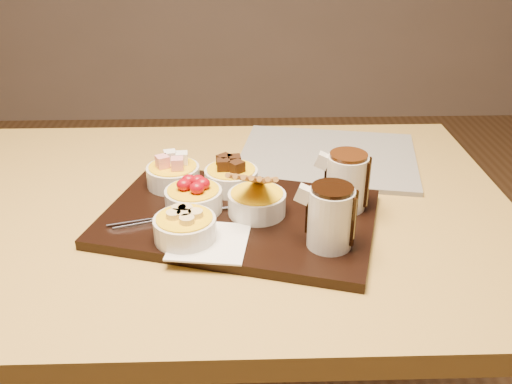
{
  "coord_description": "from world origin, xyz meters",
  "views": [
    {
      "loc": [
        0.09,
        -0.93,
        1.26
      ],
      "look_at": [
        0.12,
        -0.07,
        0.81
      ],
      "focal_mm": 40.0,
      "sensor_mm": 36.0,
      "label": 1
    }
  ],
  "objects_px": {
    "bowl_strawberries": "(194,200)",
    "pitcher_dark_chocolate": "(330,218)",
    "dining_table": "(192,249)",
    "pitcher_milk_chocolate": "(347,183)",
    "newspaper": "(328,157)",
    "serving_board": "(239,218)"
  },
  "relations": [
    {
      "from": "bowl_strawberries",
      "to": "pitcher_milk_chocolate",
      "type": "distance_m",
      "value": 0.27
    },
    {
      "from": "dining_table",
      "to": "bowl_strawberries",
      "type": "relative_size",
      "value": 12.0
    },
    {
      "from": "serving_board",
      "to": "bowl_strawberries",
      "type": "distance_m",
      "value": 0.08
    },
    {
      "from": "pitcher_dark_chocolate",
      "to": "newspaper",
      "type": "height_order",
      "value": "pitcher_dark_chocolate"
    },
    {
      "from": "serving_board",
      "to": "pitcher_milk_chocolate",
      "type": "height_order",
      "value": "pitcher_milk_chocolate"
    },
    {
      "from": "dining_table",
      "to": "bowl_strawberries",
      "type": "distance_m",
      "value": 0.15
    },
    {
      "from": "pitcher_milk_chocolate",
      "to": "pitcher_dark_chocolate",
      "type": "bearing_deg",
      "value": -94.4
    },
    {
      "from": "pitcher_dark_chocolate",
      "to": "newspaper",
      "type": "xyz_separation_m",
      "value": [
        0.05,
        0.37,
        -0.06
      ]
    },
    {
      "from": "pitcher_milk_chocolate",
      "to": "bowl_strawberries",
      "type": "bearing_deg",
      "value": -163.61
    },
    {
      "from": "pitcher_dark_chocolate",
      "to": "pitcher_milk_chocolate",
      "type": "xyz_separation_m",
      "value": [
        0.05,
        0.12,
        0.0
      ]
    },
    {
      "from": "dining_table",
      "to": "serving_board",
      "type": "distance_m",
      "value": 0.16
    },
    {
      "from": "serving_board",
      "to": "newspaper",
      "type": "xyz_separation_m",
      "value": [
        0.19,
        0.26,
        -0.0
      ]
    },
    {
      "from": "dining_table",
      "to": "bowl_strawberries",
      "type": "height_order",
      "value": "bowl_strawberries"
    },
    {
      "from": "bowl_strawberries",
      "to": "pitcher_dark_chocolate",
      "type": "relative_size",
      "value": 1.03
    },
    {
      "from": "dining_table",
      "to": "pitcher_milk_chocolate",
      "type": "height_order",
      "value": "pitcher_milk_chocolate"
    },
    {
      "from": "pitcher_dark_chocolate",
      "to": "newspaper",
      "type": "distance_m",
      "value": 0.38
    },
    {
      "from": "pitcher_dark_chocolate",
      "to": "newspaper",
      "type": "relative_size",
      "value": 0.26
    },
    {
      "from": "dining_table",
      "to": "pitcher_dark_chocolate",
      "type": "bearing_deg",
      "value": -36.46
    },
    {
      "from": "dining_table",
      "to": "serving_board",
      "type": "height_order",
      "value": "serving_board"
    },
    {
      "from": "dining_table",
      "to": "pitcher_dark_chocolate",
      "type": "relative_size",
      "value": 12.38
    },
    {
      "from": "pitcher_milk_chocolate",
      "to": "newspaper",
      "type": "bearing_deg",
      "value": 104.85
    },
    {
      "from": "bowl_strawberries",
      "to": "pitcher_dark_chocolate",
      "type": "height_order",
      "value": "pitcher_dark_chocolate"
    }
  ]
}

